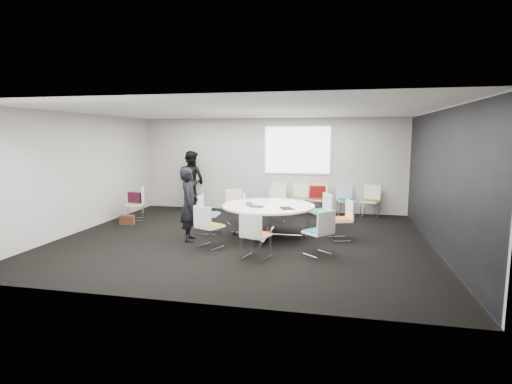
% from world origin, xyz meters
% --- Properties ---
extents(room_shell, '(8.08, 7.08, 2.88)m').
position_xyz_m(room_shell, '(0.09, 0.00, 1.40)').
color(room_shell, black).
rests_on(room_shell, ground).
extents(conference_table, '(2.06, 2.06, 0.73)m').
position_xyz_m(conference_table, '(0.51, 0.29, 0.52)').
color(conference_table, silver).
rests_on(conference_table, ground).
extents(projection_screen, '(1.90, 0.03, 1.35)m').
position_xyz_m(projection_screen, '(0.80, 3.46, 1.85)').
color(projection_screen, white).
rests_on(projection_screen, room_shell).
extents(chair_ring_a, '(0.57, 0.58, 0.88)m').
position_xyz_m(chair_ring_a, '(2.11, 0.37, 0.28)').
color(chair_ring_a, silver).
rests_on(chair_ring_a, ground).
extents(chair_ring_b, '(0.62, 0.62, 0.88)m').
position_xyz_m(chair_ring_b, '(1.61, 1.25, 0.28)').
color(chair_ring_b, silver).
rests_on(chair_ring_b, ground).
extents(chair_ring_c, '(0.48, 0.46, 0.88)m').
position_xyz_m(chair_ring_c, '(0.43, 1.91, 0.28)').
color(chair_ring_c, silver).
rests_on(chair_ring_c, ground).
extents(chair_ring_d, '(0.62, 0.62, 0.88)m').
position_xyz_m(chair_ring_d, '(-0.56, 1.47, 0.28)').
color(chair_ring_d, silver).
rests_on(chair_ring_d, ground).
extents(chair_ring_e, '(0.47, 0.48, 0.88)m').
position_xyz_m(chair_ring_e, '(-0.92, 0.33, 0.28)').
color(chair_ring_e, silver).
rests_on(chair_ring_e, ground).
extents(chair_ring_f, '(0.61, 0.60, 0.88)m').
position_xyz_m(chair_ring_f, '(-0.51, -0.84, 0.28)').
color(chair_ring_f, silver).
rests_on(chair_ring_f, ground).
extents(chair_ring_g, '(0.57, 0.56, 0.88)m').
position_xyz_m(chair_ring_g, '(0.57, -1.36, 0.28)').
color(chair_ring_g, silver).
rests_on(chair_ring_g, ground).
extents(chair_ring_h, '(0.64, 0.64, 0.88)m').
position_xyz_m(chair_ring_h, '(1.69, -0.89, 0.28)').
color(chair_ring_h, silver).
rests_on(chair_ring_h, ground).
extents(chair_back_a, '(0.50, 0.49, 0.88)m').
position_xyz_m(chair_back_a, '(0.30, 3.13, 0.28)').
color(chair_back_a, silver).
rests_on(chair_back_a, ground).
extents(chair_back_b, '(0.50, 0.49, 0.88)m').
position_xyz_m(chair_back_b, '(0.91, 3.17, 0.28)').
color(chair_back_b, silver).
rests_on(chair_back_b, ground).
extents(chair_back_c, '(0.59, 0.58, 0.88)m').
position_xyz_m(chair_back_c, '(1.46, 3.15, 0.28)').
color(chair_back_c, silver).
rests_on(chair_back_c, ground).
extents(chair_back_d, '(0.55, 0.54, 0.88)m').
position_xyz_m(chair_back_d, '(2.24, 3.13, 0.28)').
color(chair_back_d, silver).
rests_on(chair_back_d, ground).
extents(chair_back_e, '(0.58, 0.57, 0.88)m').
position_xyz_m(chair_back_e, '(2.91, 3.12, 0.28)').
color(chair_back_e, silver).
rests_on(chair_back_e, ground).
extents(chair_spare_left, '(0.59, 0.60, 0.88)m').
position_xyz_m(chair_spare_left, '(-3.33, 1.33, 0.28)').
color(chair_spare_left, silver).
rests_on(chair_spare_left, ground).
extents(chair_person_back, '(0.53, 0.52, 0.88)m').
position_xyz_m(chair_person_back, '(-2.37, 3.17, 0.28)').
color(chair_person_back, silver).
rests_on(chair_person_back, ground).
extents(person_main, '(0.52, 0.66, 1.60)m').
position_xyz_m(person_main, '(-1.11, -0.38, 0.80)').
color(person_main, black).
rests_on(person_main, ground).
extents(person_back, '(1.08, 0.98, 1.83)m').
position_xyz_m(person_back, '(-2.37, 3.00, 0.91)').
color(person_back, black).
rests_on(person_back, ground).
extents(laptop, '(0.32, 0.40, 0.03)m').
position_xyz_m(laptop, '(0.12, 0.28, 0.74)').
color(laptop, '#333338').
rests_on(laptop, conference_table).
extents(laptop_lid, '(0.10, 0.29, 0.22)m').
position_xyz_m(laptop_lid, '(-0.05, 0.31, 0.86)').
color(laptop_lid, silver).
rests_on(laptop_lid, conference_table).
extents(notebook_black, '(0.33, 0.37, 0.02)m').
position_xyz_m(notebook_black, '(0.96, -0.07, 0.74)').
color(notebook_black, black).
rests_on(notebook_black, conference_table).
extents(tablet_folio, '(0.30, 0.26, 0.03)m').
position_xyz_m(tablet_folio, '(0.30, -0.02, 0.74)').
color(tablet_folio, navy).
rests_on(tablet_folio, conference_table).
extents(papers_right, '(0.33, 0.25, 0.00)m').
position_xyz_m(papers_right, '(0.97, 0.64, 0.73)').
color(papers_right, white).
rests_on(papers_right, conference_table).
extents(papers_front, '(0.36, 0.32, 0.00)m').
position_xyz_m(papers_front, '(1.29, 0.19, 0.73)').
color(papers_front, white).
rests_on(papers_front, conference_table).
extents(cup, '(0.08, 0.08, 0.09)m').
position_xyz_m(cup, '(0.41, 0.59, 0.78)').
color(cup, white).
rests_on(cup, conference_table).
extents(phone, '(0.15, 0.08, 0.01)m').
position_xyz_m(phone, '(1.10, -0.13, 0.73)').
color(phone, black).
rests_on(phone, conference_table).
extents(maroon_bag, '(0.42, 0.24, 0.28)m').
position_xyz_m(maroon_bag, '(-3.34, 1.32, 0.62)').
color(maroon_bag, '#401124').
rests_on(maroon_bag, chair_spare_left).
extents(brown_bag, '(0.38, 0.21, 0.24)m').
position_xyz_m(brown_bag, '(-3.28, 0.76, 0.12)').
color(brown_bag, '#472416').
rests_on(brown_bag, ground).
extents(red_jacket, '(0.46, 0.23, 0.36)m').
position_xyz_m(red_jacket, '(1.45, 2.92, 0.70)').
color(red_jacket, maroon).
rests_on(red_jacket, chair_back_c).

